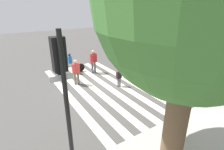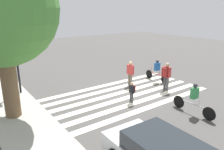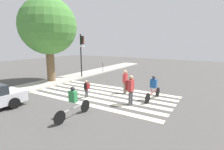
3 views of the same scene
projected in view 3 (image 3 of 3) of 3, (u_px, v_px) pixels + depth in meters
The scene contains 11 objects.
ground_plane at pixel (103, 95), 12.63m from camera, with size 60.00×60.00×0.00m, color #4C4947.
sidewalk_curb at pixel (46, 83), 15.82m from camera, with size 36.00×2.50×0.14m.
crosswalk_stripes at pixel (103, 95), 12.63m from camera, with size 4.80×10.00×0.01m.
traffic_light at pixel (82, 47), 17.98m from camera, with size 0.60×0.50×4.58m.
parking_meter at pixel (103, 64), 21.61m from camera, with size 0.15×0.15×1.42m.
street_tree at pixel (48, 27), 15.70m from camera, with size 5.10×5.10×7.72m.
pedestrian_child_with_backpack at pixel (125, 80), 12.76m from camera, with size 0.51×0.27×1.75m.
pedestrian_adult_tall_backpack at pixel (87, 87), 11.85m from camera, with size 0.35×0.29×1.21m.
pedestrian_adult_yellow_jacket at pixel (130, 88), 10.38m from camera, with size 0.52×0.44×1.83m.
cyclist_near_curb at pixel (73, 101), 8.59m from camera, with size 2.44×0.40×1.62m.
cyclist_far_lane at pixel (153, 87), 11.31m from camera, with size 2.32×0.42×1.61m.
Camera 3 is at (-10.04, -6.89, 3.71)m, focal length 28.00 mm.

